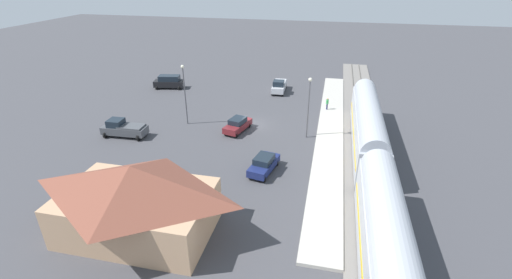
{
  "coord_description": "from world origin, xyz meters",
  "views": [
    {
      "loc": [
        -9.61,
        41.31,
        18.76
      ],
      "look_at": [
        -1.78,
        6.15,
        1.0
      ],
      "focal_mm": 24.74,
      "sensor_mm": 36.0,
      "label": 1
    }
  ],
  "objects_px": {
    "pedestrian_on_platform": "(327,103)",
    "sedan_maroon": "(238,125)",
    "passenger_train": "(388,254)",
    "pickup_silver": "(279,86)",
    "suv_black": "(169,82)",
    "light_pole_near_platform": "(309,101)",
    "station_building": "(135,198)",
    "light_pole_lot_center": "(184,88)",
    "pickup_charcoal": "(124,128)",
    "sedan_navy": "(264,164)"
  },
  "relations": [
    {
      "from": "light_pole_lot_center",
      "to": "passenger_train",
      "type": "bearing_deg",
      "value": 135.51
    },
    {
      "from": "pedestrian_on_platform",
      "to": "sedan_maroon",
      "type": "distance_m",
      "value": 14.18
    },
    {
      "from": "sedan_navy",
      "to": "light_pole_lot_center",
      "type": "distance_m",
      "value": 16.15
    },
    {
      "from": "light_pole_lot_center",
      "to": "sedan_navy",
      "type": "bearing_deg",
      "value": 141.64
    },
    {
      "from": "station_building",
      "to": "light_pole_lot_center",
      "type": "relative_size",
      "value": 1.53
    },
    {
      "from": "passenger_train",
      "to": "pedestrian_on_platform",
      "type": "height_order",
      "value": "passenger_train"
    },
    {
      "from": "station_building",
      "to": "pickup_charcoal",
      "type": "xyz_separation_m",
      "value": [
        10.59,
        -15.26,
        -2.04
      ]
    },
    {
      "from": "pedestrian_on_platform",
      "to": "sedan_maroon",
      "type": "relative_size",
      "value": 0.36
    },
    {
      "from": "pickup_charcoal",
      "to": "light_pole_lot_center",
      "type": "distance_m",
      "value": 8.93
    },
    {
      "from": "passenger_train",
      "to": "sedan_maroon",
      "type": "bearing_deg",
      "value": -54.09
    },
    {
      "from": "sedan_navy",
      "to": "station_building",
      "type": "bearing_deg",
      "value": 54.53
    },
    {
      "from": "pickup_charcoal",
      "to": "light_pole_near_platform",
      "type": "xyz_separation_m",
      "value": [
        -21.79,
        -4.53,
        3.69
      ]
    },
    {
      "from": "sedan_navy",
      "to": "pedestrian_on_platform",
      "type": "bearing_deg",
      "value": -106.92
    },
    {
      "from": "pickup_silver",
      "to": "light_pole_lot_center",
      "type": "height_order",
      "value": "light_pole_lot_center"
    },
    {
      "from": "passenger_train",
      "to": "station_building",
      "type": "relative_size",
      "value": 5.08
    },
    {
      "from": "suv_black",
      "to": "sedan_navy",
      "type": "distance_m",
      "value": 31.38
    },
    {
      "from": "passenger_train",
      "to": "pickup_silver",
      "type": "bearing_deg",
      "value": -71.27
    },
    {
      "from": "passenger_train",
      "to": "suv_black",
      "type": "height_order",
      "value": "passenger_train"
    },
    {
      "from": "suv_black",
      "to": "light_pole_near_platform",
      "type": "bearing_deg",
      "value": 149.91
    },
    {
      "from": "suv_black",
      "to": "pickup_silver",
      "type": "relative_size",
      "value": 0.94
    },
    {
      "from": "station_building",
      "to": "pickup_charcoal",
      "type": "bearing_deg",
      "value": -55.23
    },
    {
      "from": "pedestrian_on_platform",
      "to": "light_pole_near_platform",
      "type": "height_order",
      "value": "light_pole_near_platform"
    },
    {
      "from": "pedestrian_on_platform",
      "to": "light_pole_near_platform",
      "type": "bearing_deg",
      "value": 77.46
    },
    {
      "from": "sedan_navy",
      "to": "pickup_silver",
      "type": "height_order",
      "value": "pickup_silver"
    },
    {
      "from": "pedestrian_on_platform",
      "to": "sedan_maroon",
      "type": "xyz_separation_m",
      "value": [
        10.69,
        9.31,
        -0.4
      ]
    },
    {
      "from": "pedestrian_on_platform",
      "to": "sedan_navy",
      "type": "xyz_separation_m",
      "value": [
        5.53,
        18.19,
        -0.4
      ]
    },
    {
      "from": "passenger_train",
      "to": "sedan_navy",
      "type": "bearing_deg",
      "value": -50.43
    },
    {
      "from": "light_pole_near_platform",
      "to": "passenger_train",
      "type": "bearing_deg",
      "value": 107.63
    },
    {
      "from": "pickup_silver",
      "to": "passenger_train",
      "type": "bearing_deg",
      "value": 108.73
    },
    {
      "from": "suv_black",
      "to": "pickup_charcoal",
      "type": "bearing_deg",
      "value": 98.48
    },
    {
      "from": "station_building",
      "to": "light_pole_near_platform",
      "type": "bearing_deg",
      "value": -119.5
    },
    {
      "from": "sedan_maroon",
      "to": "pickup_silver",
      "type": "distance_m",
      "value": 16.72
    },
    {
      "from": "station_building",
      "to": "suv_black",
      "type": "relative_size",
      "value": 2.32
    },
    {
      "from": "pedestrian_on_platform",
      "to": "pickup_charcoal",
      "type": "relative_size",
      "value": 0.31
    },
    {
      "from": "station_building",
      "to": "light_pole_lot_center",
      "type": "height_order",
      "value": "light_pole_lot_center"
    },
    {
      "from": "pickup_charcoal",
      "to": "sedan_maroon",
      "type": "distance_m",
      "value": 13.89
    },
    {
      "from": "suv_black",
      "to": "light_pole_near_platform",
      "type": "height_order",
      "value": "light_pole_near_platform"
    },
    {
      "from": "station_building",
      "to": "suv_black",
      "type": "height_order",
      "value": "station_building"
    },
    {
      "from": "station_building",
      "to": "sedan_maroon",
      "type": "height_order",
      "value": "station_building"
    },
    {
      "from": "passenger_train",
      "to": "suv_black",
      "type": "bearing_deg",
      "value": -48.63
    },
    {
      "from": "station_building",
      "to": "pickup_silver",
      "type": "distance_m",
      "value": 36.65
    },
    {
      "from": "suv_black",
      "to": "sedan_maroon",
      "type": "xyz_separation_m",
      "value": [
        -15.96,
        14.33,
        -0.27
      ]
    },
    {
      "from": "passenger_train",
      "to": "sedan_maroon",
      "type": "height_order",
      "value": "passenger_train"
    },
    {
      "from": "passenger_train",
      "to": "light_pole_lot_center",
      "type": "relative_size",
      "value": 7.76
    },
    {
      "from": "passenger_train",
      "to": "station_building",
      "type": "height_order",
      "value": "station_building"
    },
    {
      "from": "sedan_maroon",
      "to": "sedan_navy",
      "type": "relative_size",
      "value": 1.01
    },
    {
      "from": "pedestrian_on_platform",
      "to": "passenger_train",
      "type": "bearing_deg",
      "value": 98.81
    },
    {
      "from": "pickup_charcoal",
      "to": "light_pole_near_platform",
      "type": "bearing_deg",
      "value": -168.26
    },
    {
      "from": "sedan_maroon",
      "to": "light_pole_near_platform",
      "type": "relative_size",
      "value": 0.65
    },
    {
      "from": "pickup_silver",
      "to": "light_pole_lot_center",
      "type": "distance_m",
      "value": 18.87
    }
  ]
}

